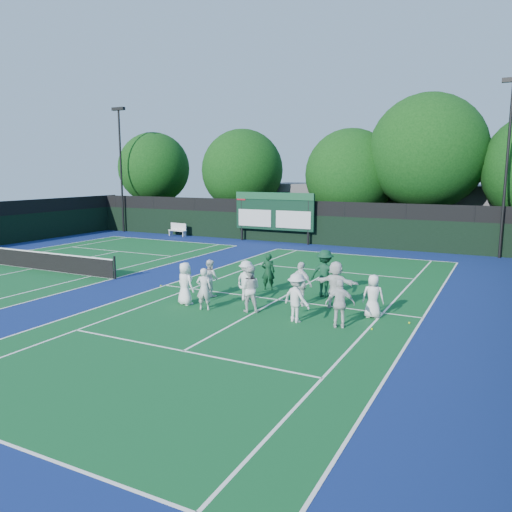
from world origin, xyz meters
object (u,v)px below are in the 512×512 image
at_px(scoreboard, 274,212).
at_px(bench, 178,229).
at_px(coach_left, 268,272).
at_px(tennis_net, 32,260).

distance_m(scoreboard, bench, 8.34).
distance_m(bench, coach_left, 19.18).
height_order(tennis_net, coach_left, coach_left).
height_order(bench, coach_left, coach_left).
distance_m(tennis_net, bench, 14.42).
xyz_separation_m(tennis_net, bench, (-1.18, 14.37, 0.05)).
bearing_deg(bench, scoreboard, 1.49).
bearing_deg(coach_left, bench, -67.16).
bearing_deg(tennis_net, bench, 94.70).
bearing_deg(tennis_net, scoreboard, 64.40).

